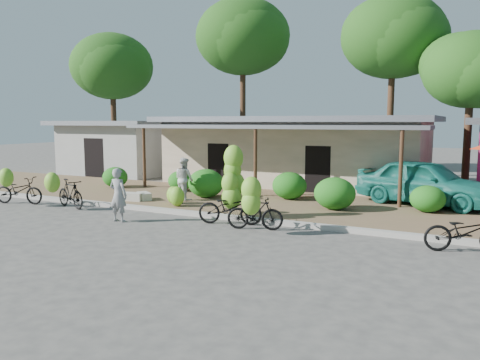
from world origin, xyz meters
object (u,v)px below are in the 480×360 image
object	(u,v)px
bike_far_left	(17,189)
bike_center	(231,194)
tree_far_center	(241,36)
bike_left	(67,192)
tree_back_left	(111,65)
sack_far	(144,196)
tree_near_right	(467,68)
sack_near	(132,197)
tree_center_right	(390,36)
bystander	(184,179)
vendor	(118,195)
bike_far_right	(466,232)
teal_van	(425,182)
bike_right	(254,207)

from	to	relation	value
bike_far_left	bike_center	bearing A→B (deg)	-100.43
tree_far_center	bike_left	bearing A→B (deg)	-87.93
tree_back_left	sack_far	world-z (taller)	tree_back_left
tree_near_right	sack_near	xyz separation A→B (m)	(-11.01, -11.69, -5.40)
tree_center_right	bike_center	distance (m)	16.64
bike_center	bystander	distance (m)	3.97
bike_center	sack_near	size ratio (longest dim) A/B	2.81
sack_far	vendor	distance (m)	3.48
bike_center	bike_far_right	distance (m)	6.56
teal_van	vendor	bearing A→B (deg)	145.45
tree_center_right	bike_far_right	xyz separation A→B (m)	(4.49, -15.38, -7.34)
bike_center	bystander	bearing A→B (deg)	38.75
bike_center	bike_far_right	world-z (taller)	bike_center
tree_center_right	tree_back_left	bearing A→B (deg)	-168.37
tree_far_center	tree_near_right	xyz separation A→B (m)	(13.00, -1.50, -2.80)
bike_left	teal_van	xyz separation A→B (m)	(11.48, 5.90, 0.33)
bike_left	sack_near	size ratio (longest dim) A/B	2.13
tree_center_right	teal_van	distance (m)	12.21
sack_far	teal_van	size ratio (longest dim) A/B	0.15
bike_center	sack_far	size ratio (longest dim) A/B	3.19
vendor	bystander	world-z (taller)	bystander
sack_far	bike_right	bearing A→B (deg)	-22.43
tree_far_center	sack_near	xyz separation A→B (m)	(1.99, -13.19, -8.20)
tree_near_right	vendor	xyz separation A→B (m)	(-9.27, -14.42, -4.83)
tree_near_right	bike_far_left	world-z (taller)	tree_near_right
tree_far_center	bike_far_left	world-z (taller)	tree_far_center
bike_far_right	sack_far	distance (m)	11.41
tree_near_right	bystander	distance (m)	14.94
tree_center_right	bystander	size ratio (longest dim) A/B	6.12
bike_left	sack_near	xyz separation A→B (m)	(1.45, 1.81, -0.34)
tree_near_right	bike_center	distance (m)	15.10
tree_back_left	bike_center	size ratio (longest dim) A/B	3.68
tree_far_center	bike_right	bearing A→B (deg)	-62.09
tree_back_left	sack_far	distance (m)	15.63
bike_far_left	sack_far	bearing A→B (deg)	-74.69
bike_right	teal_van	bearing A→B (deg)	-48.31
sack_near	bike_left	bearing A→B (deg)	-128.61
tree_back_left	tree_center_right	world-z (taller)	tree_center_right
tree_far_center	sack_near	distance (m)	15.66
bike_right	vendor	size ratio (longest dim) A/B	1.01
sack_near	bike_far_left	bearing A→B (deg)	-151.73
sack_far	tree_back_left	bearing A→B (deg)	136.28
tree_far_center	tree_near_right	distance (m)	13.38
sack_far	tree_far_center	bearing A→B (deg)	100.04
tree_center_right	teal_van	xyz separation A→B (m)	(3.02, -9.61, -6.89)
tree_back_left	bike_far_left	world-z (taller)	tree_back_left
sack_near	sack_far	size ratio (longest dim) A/B	1.13
tree_back_left	bike_far_left	distance (m)	15.05
sack_near	bike_center	bearing A→B (deg)	-14.57
bike_far_right	bystander	bearing A→B (deg)	57.82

